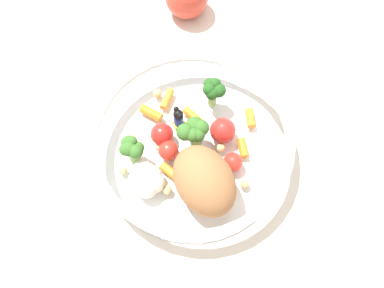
% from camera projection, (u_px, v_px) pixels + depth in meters
% --- Properties ---
extents(ground_plane, '(2.40, 2.40, 0.00)m').
position_uv_depth(ground_plane, '(196.00, 146.00, 0.57)').
color(ground_plane, silver).
extents(food_container, '(0.25, 0.25, 0.08)m').
position_uv_depth(food_container, '(192.00, 151.00, 0.53)').
color(food_container, white).
rests_on(food_container, ground_plane).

